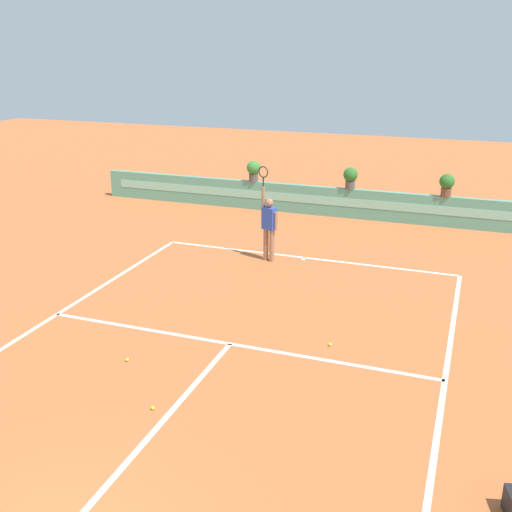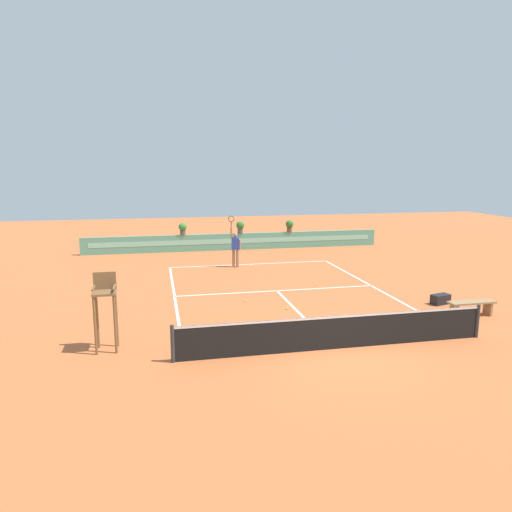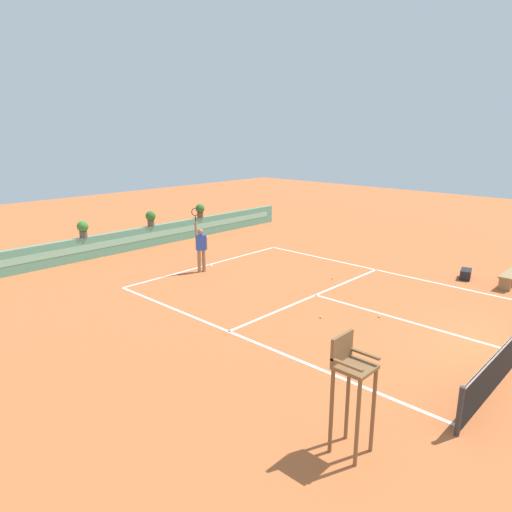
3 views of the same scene
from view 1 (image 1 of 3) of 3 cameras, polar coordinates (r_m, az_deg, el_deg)
The scene contains 10 objects.
ground_plane at distance 12.05m, azimuth -3.14°, elevation -8.93°, with size 60.00×60.00×0.00m, color #BC6033.
court_lines at distance 12.64m, azimuth -1.86°, elevation -7.48°, with size 8.32×11.94×0.01m.
back_wall_barrier at distance 21.22m, azimuth 7.88°, elevation 4.91°, with size 18.00×0.21×1.00m.
tennis_player at distance 16.60m, azimuth 1.20°, elevation 3.01°, with size 0.60×0.31×2.58m.
tennis_ball_near_baseline at distance 12.36m, azimuth 6.86°, elevation -8.12°, with size 0.07×0.07×0.07m, color #CCE033.
tennis_ball_mid_court at distance 10.48m, azimuth -9.50°, elevation -13.67°, with size 0.07×0.07×0.07m, color #CCE033.
tennis_ball_by_sideline at distance 11.98m, azimuth -11.82°, elevation -9.36°, with size 0.07×0.07×0.07m, color #CCE033.
potted_plant_centre at distance 20.96m, azimuth 8.72°, elevation 7.25°, with size 0.48×0.48×0.72m.
potted_plant_right at distance 20.60m, azimuth 17.21°, elevation 6.41°, with size 0.48×0.48×0.72m.
potted_plant_left at distance 21.88m, azimuth -0.23°, elevation 7.97°, with size 0.48×0.48×0.72m.
Camera 1 is at (4.24, -3.75, 5.68)m, focal length 43.31 mm.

